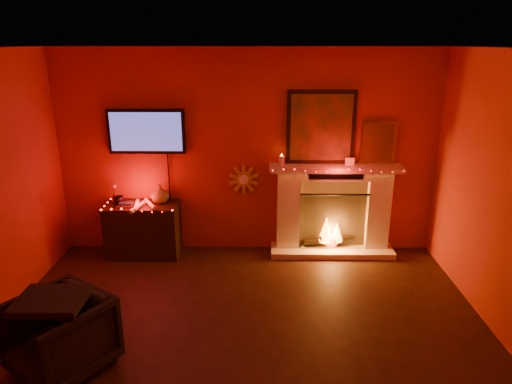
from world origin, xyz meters
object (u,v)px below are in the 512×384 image
fireplace (333,201)px  sunburst_clock (244,179)px  console_table (144,227)px  armchair (60,335)px  tv (147,132)px

fireplace → sunburst_clock: fireplace is taller
console_table → fireplace: bearing=2.9°
armchair → console_table: bearing=120.8°
tv → armchair: tv is taller
console_table → armchair: (-0.16, -2.30, -0.05)m
tv → sunburst_clock: 1.41m
tv → armchair: 2.82m
sunburst_clock → console_table: bearing=-170.7°
armchair → fireplace: bearing=76.9°
tv → sunburst_clock: tv is taller
sunburst_clock → console_table: sunburst_clock is taller
fireplace → tv: bearing=178.5°
console_table → sunburst_clock: bearing=9.3°
fireplace → tv: size_ratio=1.76×
armchair → sunburst_clock: bearing=94.1°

